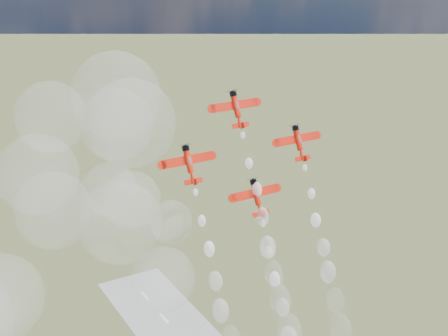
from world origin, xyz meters
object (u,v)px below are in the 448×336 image
plane_slot (257,196)px  plane_lead (236,108)px  plane_left (189,164)px  plane_right (299,142)px

plane_slot → plane_lead: bearing=90.0°
plane_lead → plane_slot: size_ratio=1.00×
plane_left → plane_slot: plane_left is taller
plane_left → plane_lead: bearing=17.2°
plane_lead → plane_slot: (0.00, -9.28, -18.83)m
plane_lead → plane_right: plane_lead is taller
plane_right → plane_slot: 18.30m
plane_lead → plane_slot: plane_lead is taller
plane_lead → plane_right: size_ratio=1.00×
plane_right → plane_slot: bearing=-162.8°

